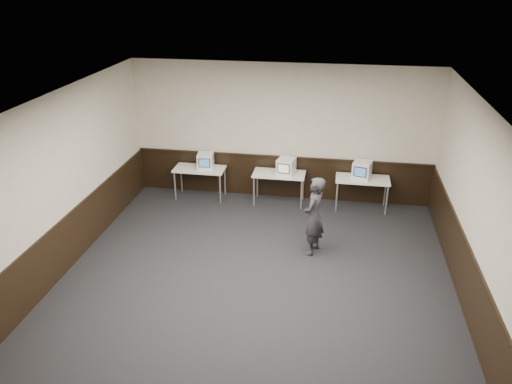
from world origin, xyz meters
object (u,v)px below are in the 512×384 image
(desk_right, at_px, (362,181))
(emac_center, at_px, (286,166))
(desk_left, at_px, (200,171))
(desk_center, at_px, (279,176))
(emac_left, at_px, (205,161))
(emac_right, at_px, (362,170))
(person, at_px, (314,216))

(desk_right, height_order, emac_center, emac_center)
(desk_right, bearing_deg, emac_center, -179.17)
(desk_left, bearing_deg, desk_center, 0.00)
(emac_left, bearing_deg, emac_right, -6.59)
(person, bearing_deg, desk_right, 172.61)
(emac_right, height_order, person, person)
(desk_right, xyz_separation_m, emac_right, (-0.03, 0.04, 0.26))
(emac_right, bearing_deg, desk_left, -165.68)
(person, bearing_deg, emac_right, 173.76)
(desk_right, xyz_separation_m, emac_left, (-3.65, 0.04, 0.25))
(desk_right, height_order, emac_left, emac_left)
(desk_right, bearing_deg, desk_center, 180.00)
(desk_right, relative_size, emac_right, 2.47)
(desk_center, bearing_deg, desk_left, 180.00)
(desk_left, distance_m, desk_center, 1.90)
(desk_center, distance_m, emac_right, 1.89)
(desk_center, height_order, emac_center, emac_center)
(desk_left, xyz_separation_m, emac_center, (2.06, -0.03, 0.26))
(desk_center, bearing_deg, person, -66.38)
(desk_center, height_order, emac_right, emac_right)
(emac_center, xyz_separation_m, person, (0.77, -2.09, -0.15))
(desk_center, bearing_deg, emac_center, -8.87)
(emac_center, bearing_deg, emac_right, 13.24)
(desk_center, xyz_separation_m, emac_center, (0.16, -0.03, 0.26))
(desk_left, bearing_deg, desk_right, 0.00)
(emac_right, xyz_separation_m, person, (-0.94, -2.16, -0.16))
(emac_center, distance_m, emac_right, 1.71)
(desk_center, distance_m, emac_left, 1.77)
(emac_left, distance_m, emac_center, 1.92)
(person, bearing_deg, emac_left, -111.51)
(desk_left, relative_size, emac_center, 2.60)
(emac_left, xyz_separation_m, person, (2.68, -2.15, -0.15))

